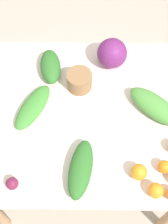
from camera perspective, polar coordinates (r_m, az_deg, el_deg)
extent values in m
plane|color=#B2A899|center=(2.45, 0.00, -8.94)|extent=(8.00, 8.00, 0.00)
cube|color=silver|center=(1.77, 0.00, -0.55)|extent=(1.19, 1.05, 0.03)
cylinder|color=tan|center=(2.40, -12.87, 4.96)|extent=(0.06, 0.06, 0.73)
cylinder|color=tan|center=(2.40, 13.09, 4.77)|extent=(0.06, 0.06, 0.73)
sphere|color=#6B2366|center=(1.90, 5.15, 10.63)|extent=(0.18, 0.18, 0.18)
cylinder|color=olive|center=(1.81, -0.85, 5.76)|extent=(0.15, 0.15, 0.11)
ellipsoid|color=#2D6B28|center=(1.58, -0.61, -10.37)|extent=(0.17, 0.33, 0.09)
ellipsoid|color=#3D8433|center=(1.77, -9.33, 0.91)|extent=(0.25, 0.34, 0.06)
ellipsoid|color=#4C933D|center=(1.77, 12.85, 1.03)|extent=(0.34, 0.32, 0.09)
ellipsoid|color=#2D6B28|center=(1.90, -6.15, 8.30)|extent=(0.15, 0.26, 0.09)
sphere|color=maroon|center=(1.61, -13.02, -12.62)|extent=(0.06, 0.06, 0.06)
sphere|color=orange|center=(1.65, 14.49, -9.68)|extent=(0.07, 0.07, 0.07)
sphere|color=orange|center=(1.59, 13.01, -13.82)|extent=(0.08, 0.08, 0.08)
sphere|color=orange|center=(1.60, 10.01, -10.75)|extent=(0.08, 0.08, 0.08)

